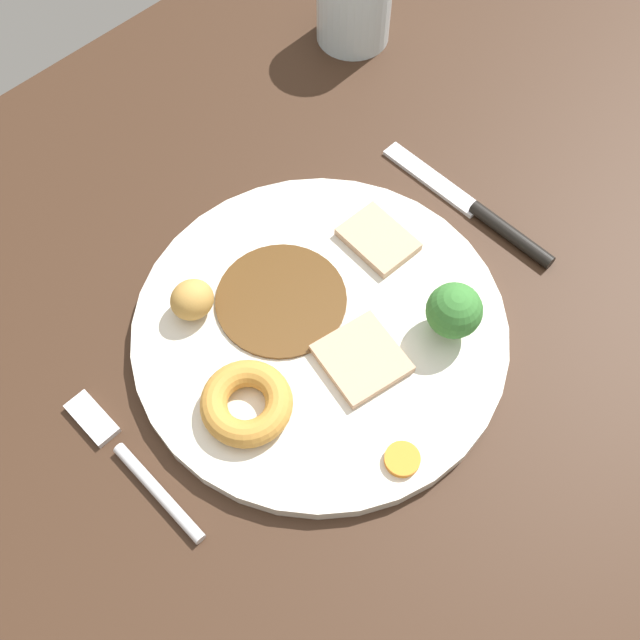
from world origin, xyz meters
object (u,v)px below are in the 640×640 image
meat_slice_main (362,359)px  yorkshire_pudding (246,403)px  broccoli_floret (454,311)px  fork (131,462)px  roast_potato_left (192,300)px  knife (481,213)px  water_glass (354,0)px  dinner_plate (320,330)px  meat_slice_under (378,239)px  carrot_coin_front (402,459)px

meat_slice_main → yorkshire_pudding: yorkshire_pudding is taller
broccoli_floret → fork: bearing=159.4°
roast_potato_left → meat_slice_main: bearing=-63.3°
yorkshire_pudding → knife: bearing=-0.6°
broccoli_floret → water_glass: water_glass is taller
dinner_plate → knife: size_ratio=1.62×
meat_slice_under → yorkshire_pudding: bearing=-168.8°
yorkshire_pudding → water_glass: (35.53, 23.74, 1.96)cm
meat_slice_main → fork: meat_slice_main is taller
knife → carrot_coin_front: bearing=115.3°
knife → water_glass: (8.36, 24.02, 3.93)cm
dinner_plate → knife: bearing=-4.5°
broccoli_floret → fork: 26.57cm
yorkshire_pudding → roast_potato_left: roast_potato_left is taller
knife → meat_slice_under: bearing=67.0°
carrot_coin_front → fork: bearing=135.0°
dinner_plate → meat_slice_under: bearing=14.6°
fork → roast_potato_left: bearing=-62.0°
meat_slice_under → water_glass: (17.61, 20.20, 2.58)cm
dinner_plate → water_glass: size_ratio=3.41×
dinner_plate → meat_slice_under: size_ratio=4.96×
meat_slice_main → broccoli_floret: size_ratio=1.19×
meat_slice_under → fork: size_ratio=0.40×
broccoli_floret → knife: broccoli_floret is taller
dinner_plate → broccoli_floret: bearing=-45.6°
dinner_plate → yorkshire_pudding: bearing=-172.4°
yorkshire_pudding → fork: 9.48cm
broccoli_floret → water_glass: bearing=56.7°
meat_slice_under → broccoli_floret: size_ratio=1.20×
dinner_plate → meat_slice_under: (9.15, 2.37, 1.10)cm
dinner_plate → roast_potato_left: roast_potato_left is taller
meat_slice_main → yorkshire_pudding: bearing=159.9°
meat_slice_under → fork: meat_slice_under is taller
meat_slice_main → meat_slice_under: bearing=37.1°
dinner_plate → broccoli_floret: 10.76cm
roast_potato_left → broccoli_floret: bearing=-49.2°
meat_slice_under → broccoli_floret: 10.14cm
carrot_coin_front → fork: carrot_coin_front is taller
meat_slice_main → yorkshire_pudding: (-8.93, 3.26, 0.63)cm
carrot_coin_front → knife: bearing=25.8°
yorkshire_pudding → knife: (27.17, -0.28, -1.97)cm
yorkshire_pudding → water_glass: bearing=33.7°
dinner_plate → fork: (-17.49, 1.96, -0.31)cm
dinner_plate → roast_potato_left: size_ratio=8.50×
yorkshire_pudding → knife: size_ratio=0.37×
dinner_plate → meat_slice_under: meat_slice_under is taller
roast_potato_left → knife: bearing=-21.2°
meat_slice_under → fork: 26.68cm
dinner_plate → meat_slice_main: (0.16, -4.43, 1.10)cm
carrot_coin_front → broccoli_floret: 11.91cm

